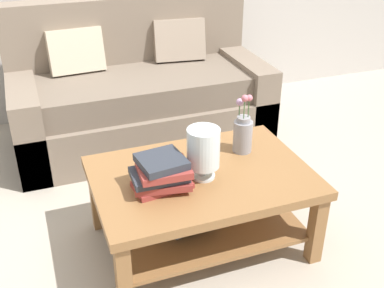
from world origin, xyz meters
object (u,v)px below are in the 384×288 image
Objects in this scene: glass_hurricane_vase at (203,149)px; flower_pitcher at (243,133)px; coffee_table at (201,194)px; book_stack_main at (162,174)px; couch at (139,95)px.

glass_hurricane_vase is 0.36m from flower_pitcher.
coffee_table is 0.32m from book_stack_main.
glass_hurricane_vase reaches higher than book_stack_main.
book_stack_main is 1.12× the size of glass_hurricane_vase.
glass_hurricane_vase is at bearing -90.98° from couch.
book_stack_main is at bearing -100.02° from couch.
flower_pitcher reaches higher than book_stack_main.
couch is 6.15× the size of book_stack_main.
coffee_table is 0.30m from glass_hurricane_vase.
book_stack_main is 0.88× the size of flower_pitcher.
flower_pitcher reaches higher than coffee_table.
book_stack_main is (-0.26, -1.44, 0.18)m from couch.
couch is 1.38m from coffee_table.
glass_hurricane_vase reaches higher than coffee_table.
couch is at bearing 89.02° from glass_hurricane_vase.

